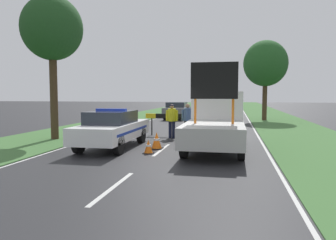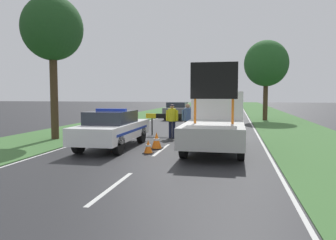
# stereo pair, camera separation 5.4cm
# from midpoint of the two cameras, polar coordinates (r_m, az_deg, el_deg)

# --- Properties ---
(ground_plane) EXTENTS (160.00, 160.00, 0.00)m
(ground_plane) POSITION_cam_midpoint_polar(r_m,az_deg,el_deg) (12.24, -2.20, -5.95)
(ground_plane) COLOR #28282B
(lane_markings) EXTENTS (8.29, 57.97, 0.01)m
(lane_markings) POSITION_cam_midpoint_polar(r_m,az_deg,el_deg) (24.13, 4.56, -0.77)
(lane_markings) COLOR silver
(lane_markings) RESTS_ON ground
(grass_verge_left) EXTENTS (4.61, 120.00, 0.03)m
(grass_verge_left) POSITION_cam_midpoint_polar(r_m,az_deg,el_deg) (33.12, -5.05, 0.68)
(grass_verge_left) COLOR #427038
(grass_verge_left) RESTS_ON ground
(grass_verge_right) EXTENTS (4.61, 120.00, 0.03)m
(grass_verge_right) POSITION_cam_midpoint_polar(r_m,az_deg,el_deg) (31.99, 17.90, 0.35)
(grass_verge_right) COLOR #427038
(grass_verge_right) RESTS_ON ground
(police_car) EXTENTS (1.82, 4.94, 1.64)m
(police_car) POSITION_cam_midpoint_polar(r_m,az_deg,el_deg) (13.73, -9.73, -1.45)
(police_car) COLOR white
(police_car) RESTS_ON ground
(work_truck) EXTENTS (2.19, 6.18, 3.38)m
(work_truck) POSITION_cam_midpoint_polar(r_m,az_deg,el_deg) (13.84, 8.30, 0.03)
(work_truck) COLOR white
(work_truck) RESTS_ON ground
(road_barrier) EXTENTS (3.34, 0.08, 1.18)m
(road_barrier) POSITION_cam_midpoint_polar(r_m,az_deg,el_deg) (17.48, 1.32, 0.44)
(road_barrier) COLOR black
(road_barrier) RESTS_ON ground
(police_officer) EXTENTS (0.62, 0.39, 1.72)m
(police_officer) POSITION_cam_midpoint_polar(r_m,az_deg,el_deg) (16.52, 0.59, 0.36)
(police_officer) COLOR #191E38
(police_officer) RESTS_ON ground
(pedestrian_civilian) EXTENTS (0.63, 0.40, 1.74)m
(pedestrian_civilian) POSITION_cam_midpoint_polar(r_m,az_deg,el_deg) (16.62, 3.34, 0.37)
(pedestrian_civilian) COLOR #232326
(pedestrian_civilian) RESTS_ON ground
(traffic_cone_near_police) EXTENTS (0.45, 0.45, 0.62)m
(traffic_cone_near_police) POSITION_cam_midpoint_polar(r_m,az_deg,el_deg) (18.70, 6.19, -1.39)
(traffic_cone_near_police) COLOR black
(traffic_cone_near_police) RESTS_ON ground
(traffic_cone_centre_front) EXTENTS (0.49, 0.49, 0.68)m
(traffic_cone_centre_front) POSITION_cam_midpoint_polar(r_m,az_deg,el_deg) (13.35, -2.11, -3.61)
(traffic_cone_centre_front) COLOR black
(traffic_cone_centre_front) RESTS_ON ground
(traffic_cone_near_truck) EXTENTS (0.50, 0.50, 0.69)m
(traffic_cone_near_truck) POSITION_cam_midpoint_polar(r_m,az_deg,el_deg) (17.60, 7.10, -1.65)
(traffic_cone_near_truck) COLOR black
(traffic_cone_near_truck) RESTS_ON ground
(traffic_cone_behind_barrier) EXTENTS (0.38, 0.38, 0.53)m
(traffic_cone_behind_barrier) POSITION_cam_midpoint_polar(r_m,az_deg,el_deg) (12.33, -3.56, -4.66)
(traffic_cone_behind_barrier) COLOR black
(traffic_cone_behind_barrier) RESTS_ON ground
(queued_car_van_white) EXTENTS (1.85, 4.26, 1.61)m
(queued_car_van_white) POSITION_cam_midpoint_polar(r_m,az_deg,el_deg) (23.15, 9.94, 1.06)
(queued_car_van_white) COLOR silver
(queued_car_van_white) RESTS_ON ground
(queued_car_suv_grey) EXTENTS (1.87, 4.51, 1.51)m
(queued_car_suv_grey) POSITION_cam_midpoint_polar(r_m,az_deg,el_deg) (29.52, 1.52, 1.77)
(queued_car_suv_grey) COLOR slate
(queued_car_suv_grey) RESTS_ON ground
(roadside_tree_near_left) EXTENTS (3.65, 3.65, 6.71)m
(roadside_tree_near_left) POSITION_cam_midpoint_polar(r_m,az_deg,el_deg) (28.92, 16.57, 9.38)
(roadside_tree_near_left) COLOR #42301E
(roadside_tree_near_left) RESTS_ON ground
(roadside_tree_near_right) EXTENTS (2.92, 2.92, 6.92)m
(roadside_tree_near_right) POSITION_cam_midpoint_polar(r_m,az_deg,el_deg) (17.20, -19.63, 14.61)
(roadside_tree_near_right) COLOR #42301E
(roadside_tree_near_right) RESTS_ON ground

